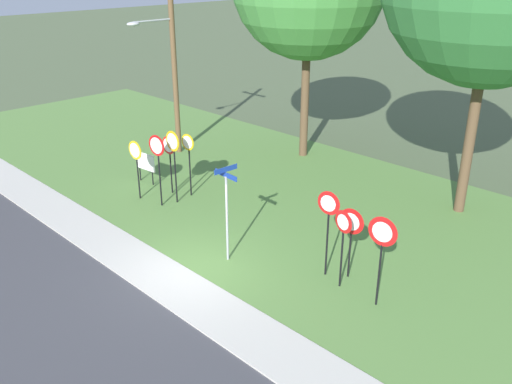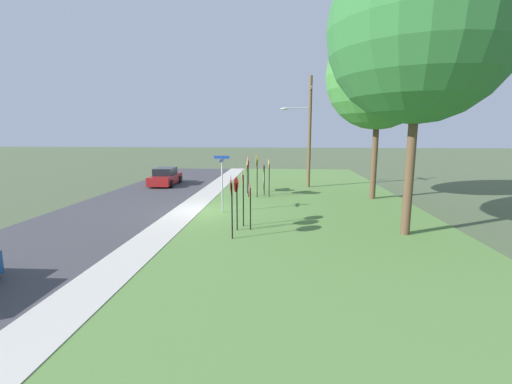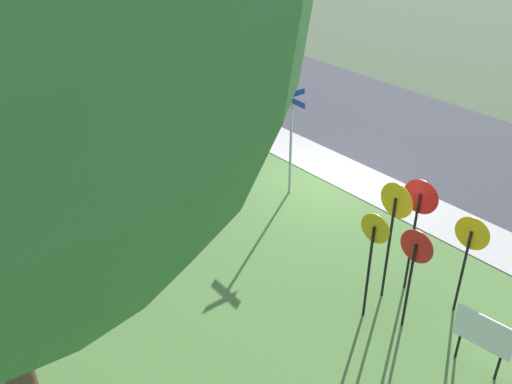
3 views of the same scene
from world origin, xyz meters
name	(u,v)px [view 2 (image 2 of 3)]	position (x,y,z in m)	size (l,w,h in m)	color
ground_plane	(201,212)	(0.00, 0.00, 0.00)	(160.00, 160.00, 0.00)	#4C5B3D
road_asphalt	(115,210)	(0.00, -4.80, 0.01)	(44.00, 6.40, 0.01)	#3D3D42
sidewalk_strip	(187,211)	(0.00, -0.80, 0.03)	(44.00, 1.60, 0.06)	#BCB7AD
grass_median	(313,213)	(0.00, 6.00, 0.02)	(44.00, 12.00, 0.04)	#567F3D
stop_sign_near_left	(247,170)	(-5.50, 1.93, 1.69)	(0.71, 0.11, 2.28)	black
stop_sign_near_right	(269,170)	(-4.34, 3.47, 1.79)	(0.63, 0.11, 2.46)	black
stop_sign_far_left	(257,166)	(-4.21, 2.70, 2.06)	(0.75, 0.09, 2.77)	black
stop_sign_far_center	(248,167)	(-4.38, 2.12, 2.02)	(0.76, 0.13, 2.70)	black
stop_sign_far_right	(264,171)	(-5.06, 3.11, 1.70)	(0.69, 0.10, 2.29)	black
yield_sign_near_left	(236,191)	(3.53, 2.39, 1.75)	(0.64, 0.15, 2.32)	black
yield_sign_near_right	(231,191)	(4.75, 2.35, 1.96)	(0.80, 0.13, 2.56)	black
yield_sign_far_left	(250,194)	(3.40, 2.95, 1.62)	(0.76, 0.13, 2.14)	black
yield_sign_far_right	(243,184)	(2.87, 2.59, 1.98)	(0.69, 0.13, 2.61)	black
street_name_post	(222,179)	(0.24, 1.22, 1.82)	(0.96, 0.82, 2.99)	#9EA0A8
utility_pole	(308,128)	(-8.79, 6.21, 4.54)	(2.10, 2.34, 8.31)	brown
notice_board	(264,180)	(-6.64, 3.05, 0.87)	(1.10, 0.13, 1.25)	black
oak_tree_left	(379,76)	(-4.35, 10.11, 7.56)	(6.42, 6.42, 10.74)	brown
oak_tree_right	(420,30)	(3.57, 9.47, 8.01)	(7.01, 7.01, 11.49)	brown
parked_hatchback_near	(165,177)	(-9.21, -5.09, 0.64)	(4.27, 2.01, 1.39)	maroon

